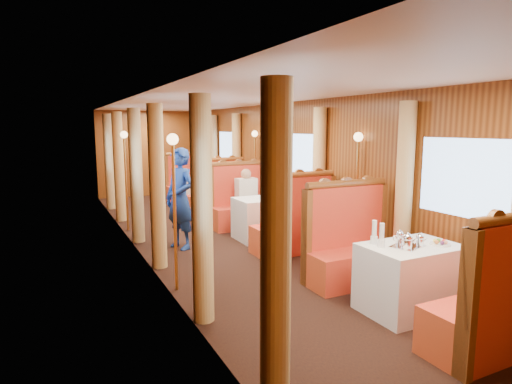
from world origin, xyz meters
TOP-DOWN VIEW (x-y plane):
  - floor at (0.00, 0.00)m, footprint 3.00×12.00m
  - ceiling at (0.00, 0.00)m, footprint 3.00×12.00m
  - wall_far at (0.00, 6.00)m, footprint 3.00×0.01m
  - wall_left at (-1.50, 0.00)m, footprint 0.01×12.00m
  - wall_right at (1.50, 0.00)m, footprint 0.01×12.00m
  - doorway_far at (0.00, 5.97)m, footprint 0.80×0.04m
  - table_near at (0.75, -3.50)m, footprint 1.05×0.72m
  - banquette_near_fwd at (0.75, -4.51)m, footprint 1.30×0.55m
  - banquette_near_aft at (0.75, -2.49)m, footprint 1.30×0.55m
  - table_mid at (0.75, 0.00)m, footprint 1.05×0.72m
  - banquette_mid_fwd at (0.75, -1.01)m, footprint 1.30×0.55m
  - banquette_mid_aft at (0.75, 1.01)m, footprint 1.30×0.55m
  - table_far at (0.75, 3.50)m, footprint 1.05×0.72m
  - banquette_far_fwd at (0.75, 2.49)m, footprint 1.30×0.55m
  - banquette_far_aft at (0.75, 4.51)m, footprint 1.30×0.55m
  - tea_tray at (0.64, -3.53)m, footprint 0.41×0.36m
  - teapot_left at (0.55, -3.62)m, footprint 0.18×0.14m
  - teapot_right at (0.76, -3.59)m, footprint 0.15×0.13m
  - teapot_back at (0.65, -3.40)m, footprint 0.17×0.14m
  - fruit_plate at (1.04, -3.62)m, footprint 0.22×0.22m
  - cup_inboard at (0.39, -3.41)m, footprint 0.08×0.08m
  - cup_outboard at (0.41, -3.27)m, footprint 0.08×0.08m
  - rose_vase_mid at (0.75, 0.04)m, footprint 0.06×0.06m
  - rose_vase_far at (0.73, 3.51)m, footprint 0.06×0.06m
  - window_left_near at (-1.49, -3.50)m, footprint 0.01×1.20m
  - curtain_left_near_a at (-1.38, -4.28)m, footprint 0.22×0.22m
  - curtain_left_near_b at (-1.38, -2.72)m, footprint 0.22×0.22m
  - window_right_near at (1.49, -3.50)m, footprint 0.01×1.20m
  - curtain_right_near_b at (1.38, -2.72)m, footprint 0.22×0.22m
  - window_left_mid at (-1.49, 0.00)m, footprint 0.01×1.20m
  - curtain_left_mid_a at (-1.38, -0.78)m, footprint 0.22×0.22m
  - curtain_left_mid_b at (-1.38, 0.78)m, footprint 0.22×0.22m
  - window_right_mid at (1.49, 0.00)m, footprint 0.01×1.20m
  - curtain_right_mid_a at (1.38, -0.78)m, footprint 0.22×0.22m
  - curtain_right_mid_b at (1.38, 0.78)m, footprint 0.22×0.22m
  - window_left_far at (-1.49, 3.50)m, footprint 0.01×1.20m
  - curtain_left_far_a at (-1.38, 2.72)m, footprint 0.22×0.22m
  - curtain_left_far_b at (-1.38, 4.28)m, footprint 0.22×0.22m
  - window_right_far at (1.49, 3.50)m, footprint 0.01×1.20m
  - curtain_right_far_a at (1.38, 2.72)m, footprint 0.22×0.22m
  - curtain_right_far_b at (1.38, 4.28)m, footprint 0.22×0.22m
  - sconce_left_fore at (-1.40, -1.75)m, footprint 0.14×0.14m
  - sconce_right_fore at (1.40, -1.75)m, footprint 0.14×0.14m
  - sconce_left_aft at (-1.40, 1.75)m, footprint 0.14×0.14m
  - sconce_right_aft at (1.40, 1.75)m, footprint 0.14×0.14m
  - steward at (-0.81, 0.05)m, footprint 0.61×0.72m
  - passenger at (0.75, 0.78)m, footprint 0.40×0.44m

SIDE VIEW (x-z plane):
  - floor at x=0.00m, z-range -0.01..0.01m
  - table_near at x=0.75m, z-range 0.00..0.75m
  - table_mid at x=0.75m, z-range 0.00..0.75m
  - table_far at x=0.75m, z-range 0.00..0.75m
  - banquette_near_fwd at x=0.75m, z-range -0.25..1.09m
  - banquette_near_aft at x=0.75m, z-range -0.25..1.09m
  - banquette_mid_fwd at x=0.75m, z-range -0.25..1.09m
  - banquette_mid_aft at x=0.75m, z-range -0.25..1.09m
  - banquette_far_fwd at x=0.75m, z-range -0.25..1.09m
  - banquette_far_aft at x=0.75m, z-range -0.25..1.09m
  - passenger at x=0.75m, z-range 0.36..1.12m
  - tea_tray at x=0.64m, z-range 0.75..0.76m
  - fruit_plate at x=1.04m, z-range 0.74..0.80m
  - teapot_right at x=0.76m, z-range 0.75..0.86m
  - teapot_back at x=0.65m, z-range 0.75..0.87m
  - teapot_left at x=0.55m, z-range 0.75..0.89m
  - steward at x=-0.81m, z-range 0.00..1.69m
  - cup_inboard at x=0.39m, z-range 0.72..0.99m
  - cup_outboard at x=0.41m, z-range 0.72..0.99m
  - rose_vase_mid at x=0.75m, z-range 0.75..1.11m
  - rose_vase_far at x=0.73m, z-range 0.75..1.11m
  - doorway_far at x=0.00m, z-range 0.00..2.00m
  - curtain_left_near_a at x=-1.38m, z-range 0.00..2.35m
  - curtain_left_near_b at x=-1.38m, z-range 0.00..2.35m
  - curtain_right_near_b at x=1.38m, z-range 0.00..2.35m
  - curtain_left_mid_a at x=-1.38m, z-range 0.00..2.35m
  - curtain_left_mid_b at x=-1.38m, z-range 0.00..2.35m
  - curtain_right_mid_a at x=1.38m, z-range 0.00..2.35m
  - curtain_right_mid_b at x=1.38m, z-range 0.00..2.35m
  - curtain_left_far_a at x=-1.38m, z-range 0.00..2.35m
  - curtain_left_far_b at x=-1.38m, z-range 0.00..2.35m
  - curtain_right_far_a at x=1.38m, z-range 0.00..2.35m
  - curtain_right_far_b at x=1.38m, z-range 0.00..2.35m
  - wall_far at x=0.00m, z-range 0.00..2.50m
  - wall_left at x=-1.50m, z-range 0.00..2.50m
  - wall_right at x=1.50m, z-range 0.00..2.50m
  - sconce_left_fore at x=-1.40m, z-range 0.41..2.36m
  - sconce_right_fore at x=1.40m, z-range 0.41..2.36m
  - sconce_left_aft at x=-1.40m, z-range 0.41..2.36m
  - sconce_right_aft at x=1.40m, z-range 0.41..2.36m
  - window_left_near at x=-1.49m, z-range 1.00..1.90m
  - window_right_near at x=1.49m, z-range 1.00..1.90m
  - window_left_mid at x=-1.49m, z-range 1.00..1.90m
  - window_right_mid at x=1.49m, z-range 1.00..1.90m
  - window_left_far at x=-1.49m, z-range 1.00..1.90m
  - window_right_far at x=1.49m, z-range 1.00..1.90m
  - ceiling at x=0.00m, z-range 2.49..2.51m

